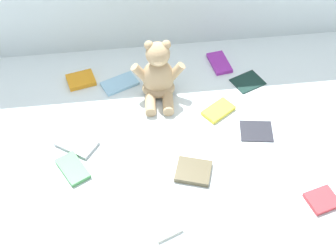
{
  "coord_description": "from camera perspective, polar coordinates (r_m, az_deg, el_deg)",
  "views": [
    {
      "loc": [
        -0.12,
        -1.1,
        1.24
      ],
      "look_at": [
        -0.0,
        -0.1,
        0.1
      ],
      "focal_mm": 49.58,
      "sensor_mm": 36.0,
      "label": 1
    }
  ],
  "objects": [
    {
      "name": "book_case_11",
      "position": [
        1.83,
        9.78,
        5.43
      ],
      "size": [
        0.14,
        0.13,
        0.01
      ],
      "primitive_type": "cube",
      "rotation": [
        0.0,
        0.0,
        1.98
      ],
      "color": "#122B26",
      "rests_on": "ground_plane"
    },
    {
      "name": "book_case_2",
      "position": [
        1.42,
        -0.76,
        -11.61
      ],
      "size": [
        0.12,
        0.14,
        0.01
      ],
      "primitive_type": "cube",
      "rotation": [
        0.0,
        0.0,
        0.37
      ],
      "color": "silver",
      "rests_on": "ground_plane"
    },
    {
      "name": "book_case_8",
      "position": [
        1.66,
        10.82,
        -0.58
      ],
      "size": [
        0.13,
        0.11,
        0.01
      ],
      "primitive_type": "cube",
      "rotation": [
        0.0,
        0.0,
        4.56
      ],
      "color": "#272831",
      "rests_on": "ground_plane"
    },
    {
      "name": "book_case_0",
      "position": [
        1.9,
        6.33,
        7.72
      ],
      "size": [
        0.09,
        0.13,
        0.02
      ],
      "primitive_type": "cube",
      "rotation": [
        0.0,
        0.0,
        3.3
      ],
      "color": "purple",
      "rests_on": "ground_plane"
    },
    {
      "name": "book_case_4",
      "position": [
        1.7,
        6.22,
        1.91
      ],
      "size": [
        0.13,
        0.12,
        0.02
      ],
      "primitive_type": "cube",
      "rotation": [
        0.0,
        0.0,
        5.32
      ],
      "color": "yellow",
      "rests_on": "ground_plane"
    },
    {
      "name": "book_case_1",
      "position": [
        1.62,
        -11.15,
        -2.15
      ],
      "size": [
        0.16,
        0.14,
        0.01
      ],
      "primitive_type": "cube",
      "rotation": [
        0.0,
        0.0,
        0.95
      ],
      "color": "#99A2A4",
      "rests_on": "ground_plane"
    },
    {
      "name": "book_case_3",
      "position": [
        1.81,
        -5.96,
        5.22
      ],
      "size": [
        0.15,
        0.12,
        0.01
      ],
      "primitive_type": "cube",
      "rotation": [
        0.0,
        0.0,
        1.98
      ],
      "color": "#8ABEE0",
      "rests_on": "ground_plane"
    },
    {
      "name": "book_case_9",
      "position": [
        1.84,
        -10.66,
        5.58
      ],
      "size": [
        0.12,
        0.11,
        0.02
      ],
      "primitive_type": "cube",
      "rotation": [
        0.0,
        0.0,
        4.95
      ],
      "color": "orange",
      "rests_on": "ground_plane"
    },
    {
      "name": "book_case_6",
      "position": [
        1.53,
        18.42,
        -8.62
      ],
      "size": [
        0.11,
        0.1,
        0.02
      ],
      "primitive_type": "cube",
      "rotation": [
        0.0,
        0.0,
        4.97
      ],
      "color": "#BD343C",
      "rests_on": "ground_plane"
    },
    {
      "name": "teddy_bear",
      "position": [
        1.7,
        -1.2,
        6.13
      ],
      "size": [
        0.2,
        0.18,
        0.24
      ],
      "rotation": [
        0.0,
        0.0,
        -0.07
      ],
      "color": "tan",
      "rests_on": "ground_plane"
    },
    {
      "name": "book_case_10",
      "position": [
        1.52,
        3.15,
        -5.59
      ],
      "size": [
        0.14,
        0.13,
        0.02
      ],
      "primitive_type": "cube",
      "rotation": [
        0.0,
        0.0,
        4.39
      ],
      "color": "brown",
      "rests_on": "ground_plane"
    },
    {
      "name": "book_case_7",
      "position": [
        1.56,
        -11.62,
        -5.17
      ],
      "size": [
        0.12,
        0.14,
        0.02
      ],
      "primitive_type": "cube",
      "rotation": [
        0.0,
        0.0,
        0.5
      ],
      "color": "#428E4E",
      "rests_on": "ground_plane"
    },
    {
      "name": "ground_plane",
      "position": [
        1.66,
        -0.36,
        0.29
      ],
      "size": [
        3.2,
        3.2,
        0.0
      ],
      "primitive_type": "plane",
      "color": "silver"
    }
  ]
}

